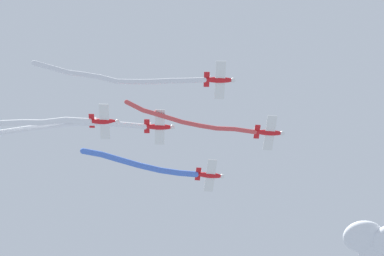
# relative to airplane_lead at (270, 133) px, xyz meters

# --- Properties ---
(airplane_lead) EXTENTS (4.75, 6.24, 1.54)m
(airplane_lead) POSITION_rel_airplane_lead_xyz_m (0.00, 0.00, 0.00)
(airplane_lead) COLOR red
(smoke_trail_lead) EXTENTS (17.86, 9.64, 1.48)m
(smoke_trail_lead) POSITION_rel_airplane_lead_xyz_m (-11.04, -4.50, -0.56)
(smoke_trail_lead) COLOR #DB4C4C
(airplane_left_wing) EXTENTS (4.76, 6.23, 1.54)m
(airplane_left_wing) POSITION_rel_airplane_lead_xyz_m (-9.95, 5.79, -0.40)
(airplane_left_wing) COLOR red
(smoke_trail_left_wing) EXTENTS (17.07, 7.63, 2.04)m
(smoke_trail_left_wing) POSITION_rel_airplane_lead_xyz_m (-20.21, 1.98, -0.02)
(smoke_trail_left_wing) COLOR #4C75DB
(airplane_right_wing) EXTENTS (4.73, 6.24, 1.54)m
(airplane_right_wing) POSITION_rel_airplane_lead_xyz_m (-5.79, -9.96, 0.30)
(airplane_right_wing) COLOR red
(smoke_trail_right_wing) EXTENTS (24.03, 7.15, 2.39)m
(smoke_trail_right_wing) POSITION_rel_airplane_lead_xyz_m (-19.85, -12.77, 0.96)
(smoke_trail_right_wing) COLOR white
(airplane_slot) EXTENTS (4.74, 6.24, 1.54)m
(airplane_slot) POSITION_rel_airplane_lead_xyz_m (-15.74, -4.16, -0.20)
(airplane_slot) COLOR red
(smoke_trail_slot) EXTENTS (30.12, 2.77, 4.35)m
(smoke_trail_slot) POSITION_rel_airplane_lead_xyz_m (-32.48, -5.97, 1.47)
(smoke_trail_slot) COLOR white
(airplane_trail) EXTENTS (4.73, 6.24, 1.54)m
(airplane_trail) POSITION_rel_airplane_lead_xyz_m (-23.61, -6.25, 0.40)
(airplane_trail) COLOR red
(smoke_trail_trail) EXTENTS (20.95, 2.23, 2.62)m
(smoke_trail_trail) POSITION_rel_airplane_lead_xyz_m (-35.80, -7.68, 1.16)
(smoke_trail_trail) COLOR white
(cloud_west) EXTENTS (13.46, 11.90, 5.59)m
(cloud_west) POSITION_rel_airplane_lead_xyz_m (15.90, 29.56, 4.79)
(cloud_west) COLOR white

